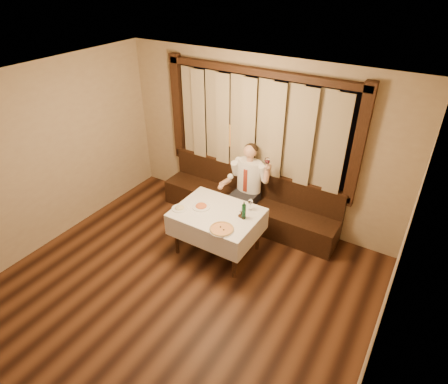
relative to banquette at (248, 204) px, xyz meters
The scene contains 10 objects.
room 2.12m from the banquette, 90.03° to the right, with size 5.01×6.01×2.81m.
banquette is the anchor object (origin of this frame).
dining_table 1.08m from the banquette, 90.00° to the right, with size 1.27×0.97×0.76m.
pizza 1.47m from the banquette, 77.96° to the right, with size 0.36×0.36×0.04m.
pasta_red 1.18m from the banquette, 104.79° to the right, with size 0.28×0.28×0.10m.
pasta_cream 1.44m from the banquette, 112.95° to the right, with size 0.24×0.24×0.08m.
green_bottle 1.19m from the banquette, 66.43° to the right, with size 0.06×0.06×0.29m.
table_wine_glass 1.02m from the banquette, 61.00° to the right, with size 0.08×0.08×0.21m.
cruet_caddy 1.14m from the banquette, 67.88° to the right, with size 0.11×0.07×0.12m.
seated_man 0.54m from the banquette, 84.59° to the right, with size 0.81×0.61×1.46m.
Camera 1 is at (2.48, -2.17, 3.98)m, focal length 30.00 mm.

